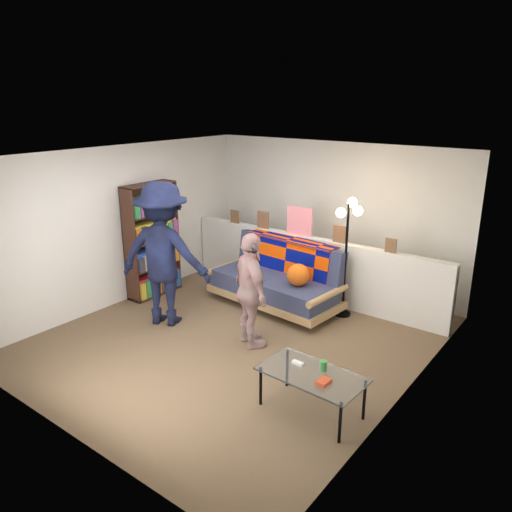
{
  "coord_description": "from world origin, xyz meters",
  "views": [
    {
      "loc": [
        3.8,
        -4.62,
        3.08
      ],
      "look_at": [
        0.0,
        0.4,
        1.05
      ],
      "focal_mm": 35.0,
      "sensor_mm": 36.0,
      "label": 1
    }
  ],
  "objects_px": {
    "bookshelf": "(152,244)",
    "coffee_table": "(313,376)",
    "person_left": "(164,254)",
    "person_right": "(251,291)",
    "floor_lamp": "(348,234)",
    "futon_sofa": "(278,280)"
  },
  "relations": [
    {
      "from": "bookshelf",
      "to": "coffee_table",
      "type": "height_order",
      "value": "bookshelf"
    },
    {
      "from": "coffee_table",
      "to": "person_right",
      "type": "bearing_deg",
      "value": 150.83
    },
    {
      "from": "person_left",
      "to": "person_right",
      "type": "distance_m",
      "value": 1.42
    },
    {
      "from": "coffee_table",
      "to": "floor_lamp",
      "type": "xyz_separation_m",
      "value": [
        -0.86,
        2.35,
        0.82
      ]
    },
    {
      "from": "bookshelf",
      "to": "person_right",
      "type": "distance_m",
      "value": 2.37
    },
    {
      "from": "bookshelf",
      "to": "person_left",
      "type": "bearing_deg",
      "value": -33.15
    },
    {
      "from": "bookshelf",
      "to": "futon_sofa",
      "type": "bearing_deg",
      "value": 24.06
    },
    {
      "from": "futon_sofa",
      "to": "floor_lamp",
      "type": "xyz_separation_m",
      "value": [
        0.97,
        0.3,
        0.82
      ]
    },
    {
      "from": "coffee_table",
      "to": "floor_lamp",
      "type": "height_order",
      "value": "floor_lamp"
    },
    {
      "from": "futon_sofa",
      "to": "person_right",
      "type": "relative_size",
      "value": 1.42
    },
    {
      "from": "person_left",
      "to": "coffee_table",
      "type": "bearing_deg",
      "value": 146.17
    },
    {
      "from": "futon_sofa",
      "to": "person_left",
      "type": "xyz_separation_m",
      "value": [
        -0.92,
        -1.45,
        0.6
      ]
    },
    {
      "from": "person_left",
      "to": "futon_sofa",
      "type": "bearing_deg",
      "value": -144.06
    },
    {
      "from": "futon_sofa",
      "to": "person_left",
      "type": "distance_m",
      "value": 1.82
    },
    {
      "from": "floor_lamp",
      "to": "person_left",
      "type": "distance_m",
      "value": 2.59
    },
    {
      "from": "floor_lamp",
      "to": "person_left",
      "type": "relative_size",
      "value": 0.86
    },
    {
      "from": "person_left",
      "to": "person_right",
      "type": "height_order",
      "value": "person_left"
    },
    {
      "from": "futon_sofa",
      "to": "coffee_table",
      "type": "bearing_deg",
      "value": -48.13
    },
    {
      "from": "bookshelf",
      "to": "person_left",
      "type": "height_order",
      "value": "person_left"
    },
    {
      "from": "futon_sofa",
      "to": "bookshelf",
      "type": "xyz_separation_m",
      "value": [
        -1.86,
        -0.83,
        0.43
      ]
    },
    {
      "from": "person_left",
      "to": "floor_lamp",
      "type": "bearing_deg",
      "value": -158.87
    },
    {
      "from": "person_left",
      "to": "person_right",
      "type": "bearing_deg",
      "value": 165.2
    }
  ]
}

